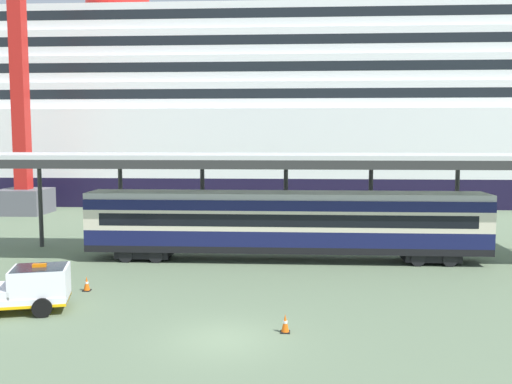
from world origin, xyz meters
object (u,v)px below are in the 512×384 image
Objects in this scene: cruise_ship at (167,115)px; dockside_crane at (29,43)px; traffic_cone_near at (285,323)px; train_carriage at (285,222)px; traffic_cone_mid at (87,284)px; service_truck at (17,289)px.

dockside_crane is at bearing -119.31° from cruise_ship.
traffic_cone_near is 43.18m from dockside_crane.
cruise_ship is at bearing 112.59° from train_carriage.
dockside_crane is (-24.43, 31.85, 15.92)m from traffic_cone_near.
cruise_ship is 178.51× the size of traffic_cone_mid.
cruise_ship is at bearing 107.25° from traffic_cone_near.
service_truck is 3.83m from traffic_cone_mid.
traffic_cone_mid is (5.52, -43.31, -9.80)m from cruise_ship.
service_truck is 0.10× the size of dockside_crane.
dockside_crane is (-14.88, 26.64, 15.92)m from traffic_cone_mid.
traffic_cone_mid is (-9.55, 5.21, -0.00)m from traffic_cone_near.
train_carriage is 34.10m from dockside_crane.
train_carriage is at bearing -67.41° from cruise_ship.
dockside_crane reaches higher than train_carriage.
train_carriage is at bearing 37.53° from traffic_cone_mid.
cruise_ship is at bearing 94.62° from service_truck.
cruise_ship is 2.34× the size of dockside_crane.
traffic_cone_near is at bearing -9.40° from service_truck.
service_truck reaches higher than traffic_cone_mid.
traffic_cone_mid is (-9.47, -7.28, -1.97)m from train_carriage.
traffic_cone_near is 10.88m from traffic_cone_mid.
traffic_cone_mid is at bearing 62.32° from service_truck.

